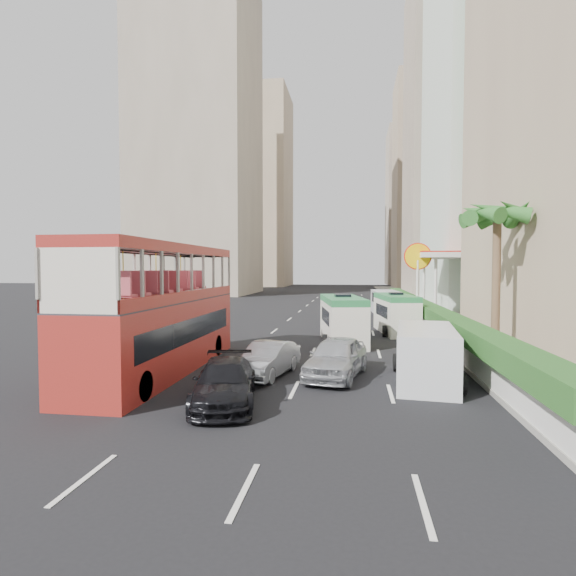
% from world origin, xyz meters
% --- Properties ---
extents(ground_plane, '(200.00, 200.00, 0.00)m').
position_xyz_m(ground_plane, '(0.00, 0.00, 0.00)').
color(ground_plane, black).
rests_on(ground_plane, ground).
extents(double_decker_bus, '(2.50, 11.00, 5.06)m').
position_xyz_m(double_decker_bus, '(-6.00, 0.00, 2.53)').
color(double_decker_bus, '#A3251E').
rests_on(double_decker_bus, ground).
extents(car_silver_lane_a, '(2.13, 4.09, 1.28)m').
position_xyz_m(car_silver_lane_a, '(-1.67, -0.19, 0.00)').
color(car_silver_lane_a, '#B7B9BE').
rests_on(car_silver_lane_a, ground).
extents(car_silver_lane_b, '(2.66, 4.72, 1.52)m').
position_xyz_m(car_silver_lane_b, '(0.94, 0.04, 0.00)').
color(car_silver_lane_b, '#B7B9BE').
rests_on(car_silver_lane_b, ground).
extents(car_black, '(2.68, 4.74, 1.30)m').
position_xyz_m(car_black, '(-2.29, -3.83, 0.00)').
color(car_black, black).
rests_on(car_black, ground).
extents(van_asset, '(2.32, 4.79, 1.31)m').
position_xyz_m(van_asset, '(0.86, 13.99, 0.00)').
color(van_asset, silver).
rests_on(van_asset, ground).
extents(minibus_near, '(2.86, 6.01, 2.56)m').
position_xyz_m(minibus_near, '(0.97, 8.07, 1.28)').
color(minibus_near, silver).
rests_on(minibus_near, ground).
extents(minibus_far, '(2.57, 5.72, 2.45)m').
position_xyz_m(minibus_far, '(4.25, 12.43, 1.22)').
color(minibus_far, silver).
rests_on(minibus_far, ground).
extents(panel_van_near, '(2.50, 5.11, 1.97)m').
position_xyz_m(panel_van_near, '(4.18, -0.24, 0.98)').
color(panel_van_near, silver).
rests_on(panel_van_near, ground).
extents(panel_van_far, '(2.44, 5.38, 2.10)m').
position_xyz_m(panel_van_far, '(4.43, 24.91, 1.05)').
color(panel_van_far, silver).
rests_on(panel_van_far, ground).
extents(sidewalk, '(6.00, 120.00, 0.18)m').
position_xyz_m(sidewalk, '(9.00, 25.00, 0.09)').
color(sidewalk, '#99968C').
rests_on(sidewalk, ground).
extents(kerb_wall, '(0.30, 44.00, 1.00)m').
position_xyz_m(kerb_wall, '(6.20, 14.00, 0.68)').
color(kerb_wall, silver).
rests_on(kerb_wall, sidewalk).
extents(hedge, '(1.10, 44.00, 0.70)m').
position_xyz_m(hedge, '(6.20, 14.00, 1.53)').
color(hedge, '#2D6626').
rests_on(hedge, kerb_wall).
extents(palm_tree, '(0.36, 0.36, 6.40)m').
position_xyz_m(palm_tree, '(7.80, 4.00, 3.38)').
color(palm_tree, brown).
rests_on(palm_tree, sidewalk).
extents(shell_station, '(6.50, 8.00, 5.50)m').
position_xyz_m(shell_station, '(10.00, 23.00, 2.75)').
color(shell_station, silver).
rests_on(shell_station, ground).
extents(tower_stripe, '(16.00, 18.00, 58.00)m').
position_xyz_m(tower_stripe, '(18.00, 34.00, 29.00)').
color(tower_stripe, white).
rests_on(tower_stripe, ground).
extents(tower_mid, '(16.00, 16.00, 50.00)m').
position_xyz_m(tower_mid, '(18.00, 58.00, 25.00)').
color(tower_mid, tan).
rests_on(tower_mid, ground).
extents(tower_far_a, '(14.00, 14.00, 44.00)m').
position_xyz_m(tower_far_a, '(17.00, 82.00, 22.00)').
color(tower_far_a, tan).
rests_on(tower_far_a, ground).
extents(tower_far_b, '(14.00, 14.00, 40.00)m').
position_xyz_m(tower_far_b, '(17.00, 104.00, 20.00)').
color(tower_far_b, tan).
rests_on(tower_far_b, ground).
extents(tower_left_a, '(18.00, 18.00, 52.00)m').
position_xyz_m(tower_left_a, '(-24.00, 55.00, 26.00)').
color(tower_left_a, tan).
rests_on(tower_left_a, ground).
extents(tower_left_b, '(16.00, 16.00, 46.00)m').
position_xyz_m(tower_left_b, '(-22.00, 90.00, 23.00)').
color(tower_left_b, tan).
rests_on(tower_left_b, ground).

